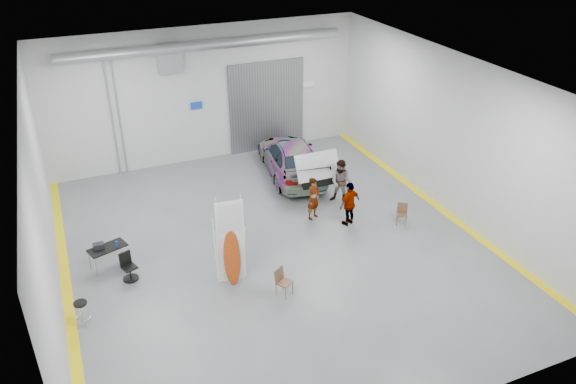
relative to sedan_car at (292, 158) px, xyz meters
name	(u,v)px	position (x,y,z in m)	size (l,w,h in m)	color
ground	(275,246)	(-2.74, -4.91, -0.77)	(16.00, 16.00, 0.00)	slate
room_shell	(256,113)	(-2.51, -2.69, 3.31)	(14.02, 16.18, 6.01)	#BBBDBF
sedan_car	(292,158)	(0.00, 0.00, 0.00)	(2.16, 5.31, 1.54)	silver
person_a	(314,198)	(-0.72, -3.71, 0.06)	(0.60, 0.40, 1.66)	#876749
person_b	(341,182)	(0.79, -3.04, 0.13)	(0.88, 0.67, 1.80)	slate
person_c	(350,204)	(0.30, -4.62, 0.09)	(1.00, 0.41, 1.72)	brown
surfboard_display	(232,249)	(-4.72, -6.33, 0.49)	(0.88, 0.29, 3.11)	white
folding_chair_near	(284,287)	(-3.48, -7.47, -0.49)	(0.57, 0.62, 0.88)	brown
folding_chair_far	(401,218)	(2.09, -5.37, -0.52)	(0.51, 0.56, 0.79)	brown
shop_stool	(82,313)	(-9.24, -6.48, -0.39)	(0.39, 0.39, 0.77)	black
work_table	(105,248)	(-8.25, -3.91, -0.02)	(1.32, 0.94, 0.98)	#979A9F
office_chair	(129,268)	(-7.67, -4.82, -0.36)	(0.52, 0.55, 0.93)	black
trunk_lid	(316,163)	(0.00, -2.40, 0.79)	(1.80, 1.09, 0.04)	silver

